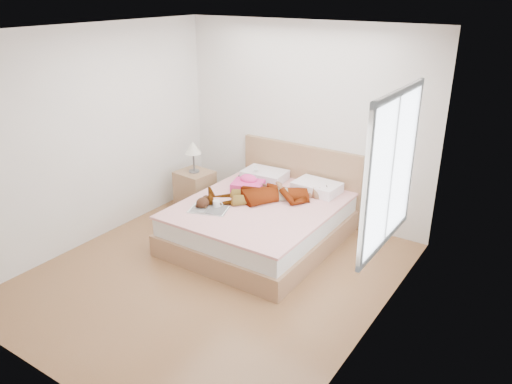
# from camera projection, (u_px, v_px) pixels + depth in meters

# --- Properties ---
(ground) EXTENTS (4.00, 4.00, 0.00)m
(ground) POSITION_uv_depth(u_px,v_px,m) (214.00, 274.00, 5.57)
(ground) COLOR #56371B
(ground) RESTS_ON ground
(woman) EXTENTS (1.60, 1.47, 0.22)m
(woman) POSITION_uv_depth(u_px,v_px,m) (271.00, 191.00, 6.20)
(woman) COLOR white
(woman) RESTS_ON bed
(hair) EXTENTS (0.50, 0.57, 0.08)m
(hair) POSITION_uv_depth(u_px,v_px,m) (253.00, 176.00, 6.87)
(hair) COLOR black
(hair) RESTS_ON bed
(phone) EXTENTS (0.10, 0.11, 0.05)m
(phone) POSITION_uv_depth(u_px,v_px,m) (256.00, 168.00, 6.73)
(phone) COLOR silver
(phone) RESTS_ON bed
(room_shell) EXTENTS (4.00, 4.00, 4.00)m
(room_shell) POSITION_uv_depth(u_px,v_px,m) (391.00, 171.00, 4.32)
(room_shell) COLOR white
(room_shell) RESTS_ON ground
(bed) EXTENTS (1.80, 2.08, 1.00)m
(bed) POSITION_uv_depth(u_px,v_px,m) (264.00, 218.00, 6.26)
(bed) COLOR olive
(bed) RESTS_ON ground
(towel) EXTENTS (0.48, 0.43, 0.21)m
(towel) POSITION_uv_depth(u_px,v_px,m) (248.00, 185.00, 6.46)
(towel) COLOR #CE386E
(towel) RESTS_ON bed
(magazine) EXTENTS (0.52, 0.43, 0.03)m
(magazine) POSITION_uv_depth(u_px,v_px,m) (209.00, 209.00, 5.93)
(magazine) COLOR white
(magazine) RESTS_ON bed
(coffee_mug) EXTENTS (0.13, 0.11, 0.10)m
(coffee_mug) POSITION_uv_depth(u_px,v_px,m) (217.00, 204.00, 5.97)
(coffee_mug) COLOR white
(coffee_mug) RESTS_ON bed
(plush_toy) EXTENTS (0.19, 0.25, 0.13)m
(plush_toy) POSITION_uv_depth(u_px,v_px,m) (203.00, 202.00, 5.98)
(plush_toy) COLOR black
(plush_toy) RESTS_ON bed
(nightstand) EXTENTS (0.51, 0.46, 1.01)m
(nightstand) POSITION_uv_depth(u_px,v_px,m) (195.00, 188.00, 7.05)
(nightstand) COLOR brown
(nightstand) RESTS_ON ground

